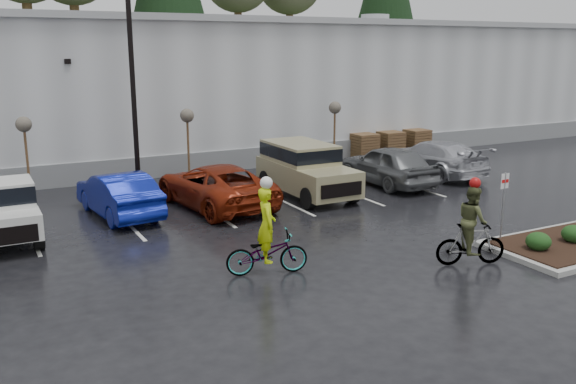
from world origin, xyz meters
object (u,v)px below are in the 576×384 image
sapling_east (335,111)px  car_grey (388,165)px  pallet_stack_a (364,146)px  car_blue (118,194)px  sapling_mid (187,120)px  cyclist_hivis (267,245)px  pallet_stack_c (416,141)px  fire_lane_sign (503,199)px  cyclist_olive (471,234)px  pallet_stack_b (390,144)px  car_far_silver (433,158)px  lamppost (131,49)px  sapling_west (24,129)px  car_red (215,185)px  suv_tan (307,170)px

sapling_east → car_grey: sapling_east is taller
pallet_stack_a → car_blue: size_ratio=0.29×
sapling_mid → cyclist_hivis: bearing=-99.3°
pallet_stack_c → cyclist_hivis: (-15.42, -12.68, 0.12)m
fire_lane_sign → cyclist_olive: bearing=-157.5°
pallet_stack_b → pallet_stack_c: 1.80m
pallet_stack_c → sapling_east: bearing=-170.5°
car_far_silver → cyclist_hivis: cyclist_hivis is taller
sapling_east → cyclist_hivis: bearing=-128.9°
sapling_mid → car_grey: size_ratio=0.64×
sapling_mid → pallet_stack_c: sapling_mid is taller
car_far_silver → lamppost: bearing=-14.5°
pallet_stack_a → sapling_mid: bearing=-174.3°
pallet_stack_c → sapling_west: bearing=-177.1°
sapling_west → car_red: bearing=-37.7°
sapling_west → car_blue: size_ratio=0.68×
car_red → suv_tan: size_ratio=1.12×
car_blue → cyclist_hivis: 7.78m
pallet_stack_a → car_red: size_ratio=0.24×
car_blue → cyclist_hivis: size_ratio=1.82×
pallet_stack_a → fire_lane_sign: fire_lane_sign is taller
lamppost → pallet_stack_c: size_ratio=6.83×
pallet_stack_a → car_far_silver: car_far_silver is taller
car_blue → pallet_stack_a: bearing=-166.3°
sapling_mid → fire_lane_sign: (5.30, -12.80, -1.32)m
pallet_stack_c → cyclist_olive: 17.88m
pallet_stack_a → car_blue: bearing=-159.7°
lamppost → car_red: (1.92, -3.57, -4.89)m
car_blue → car_far_silver: size_ratio=0.85×
suv_tan → car_far_silver: (7.15, 0.78, -0.22)m
cyclist_hivis → sapling_mid: bearing=5.9°
pallet_stack_a → pallet_stack_c: size_ratio=1.00×
pallet_stack_a → cyclist_olive: 16.13m
pallet_stack_b → fire_lane_sign: (-6.40, -13.80, 0.73)m
car_grey → car_far_silver: (3.11, 0.66, -0.05)m
suv_tan → fire_lane_sign: bearing=-75.9°
sapling_mid → pallet_stack_b: 11.92m
pallet_stack_b → car_far_silver: (-1.28, -4.92, 0.13)m
sapling_mid → pallet_stack_c: size_ratio=2.37×
pallet_stack_a → car_far_silver: 4.94m
fire_lane_sign → car_blue: (-9.32, 8.61, -0.63)m
pallet_stack_b → fire_lane_sign: fire_lane_sign is taller
sapling_mid → cyclist_olive: sapling_mid is taller
lamppost → suv_tan: 8.28m
sapling_mid → pallet_stack_c: (13.50, 1.00, -2.05)m
pallet_stack_a → pallet_stack_b: (1.70, 0.00, 0.00)m
sapling_west → pallet_stack_c: 20.13m
pallet_stack_b → fire_lane_sign: size_ratio=0.61×
pallet_stack_a → pallet_stack_c: same height
car_red → car_far_silver: size_ratio=1.03×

